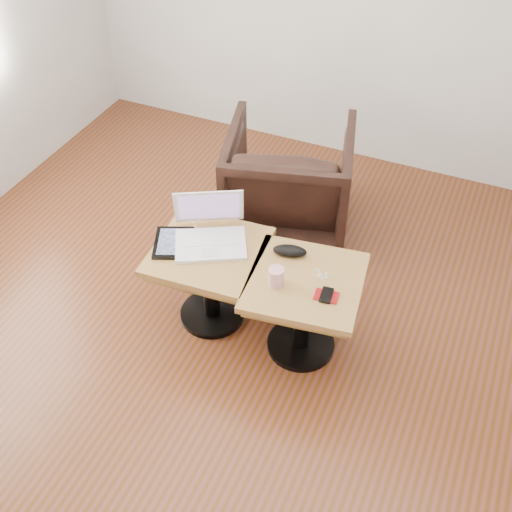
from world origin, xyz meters
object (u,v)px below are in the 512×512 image
at_px(side_table_left, 209,267).
at_px(side_table_right, 304,298).
at_px(armchair, 289,181).
at_px(laptop, 210,232).
at_px(striped_cup, 276,277).

relative_size(side_table_left, side_table_right, 0.95).
xyz_separation_m(side_table_left, armchair, (0.09, 0.93, -0.03)).
height_order(laptop, striped_cup, laptop).
relative_size(striped_cup, armchair, 0.13).
xyz_separation_m(side_table_right, laptop, (-0.56, 0.08, 0.18)).
bearing_deg(laptop, side_table_left, -100.43).
distance_m(side_table_left, striped_cup, 0.47).
height_order(striped_cup, armchair, armchair).
height_order(side_table_right, striped_cup, striped_cup).
bearing_deg(side_table_left, side_table_right, -5.10).
bearing_deg(laptop, armchair, 54.48).
bearing_deg(striped_cup, side_table_right, 35.96).
height_order(side_table_right, laptop, laptop).
bearing_deg(striped_cup, laptop, 158.90).
distance_m(side_table_right, striped_cup, 0.23).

